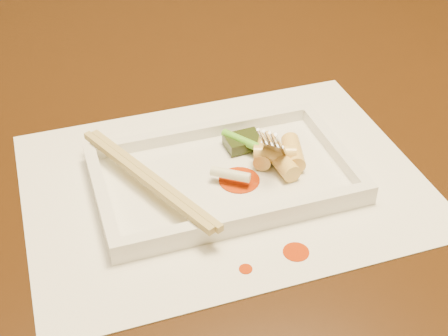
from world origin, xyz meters
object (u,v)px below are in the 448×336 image
object	(u,v)px
placemat	(224,182)
fork	(285,93)
table	(183,162)
plate_base	(224,179)
chopstick_a	(144,178)

from	to	relation	value
placemat	fork	distance (m)	0.11
table	plate_base	world-z (taller)	plate_base
placemat	plate_base	world-z (taller)	plate_base
chopstick_a	plate_base	bearing A→B (deg)	0.00
chopstick_a	fork	world-z (taller)	fork
table	chopstick_a	xyz separation A→B (m)	(-0.08, -0.17, 0.13)
placemat	plate_base	bearing A→B (deg)	0.00
table	plate_base	xyz separation A→B (m)	(-0.00, -0.17, 0.11)
placemat	chopstick_a	bearing A→B (deg)	180.00
table	plate_base	bearing A→B (deg)	-90.21
placemat	chopstick_a	size ratio (longest dim) A/B	2.00
table	placemat	bearing A→B (deg)	-90.21
chopstick_a	fork	distance (m)	0.16
table	plate_base	size ratio (longest dim) A/B	5.38
table	placemat	world-z (taller)	placemat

